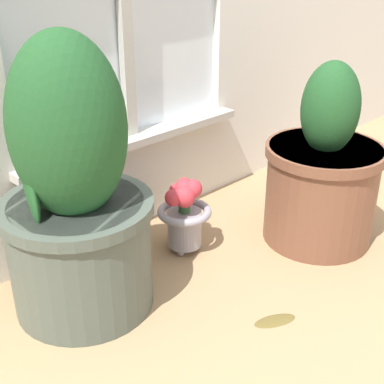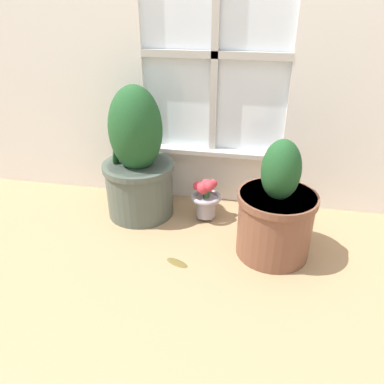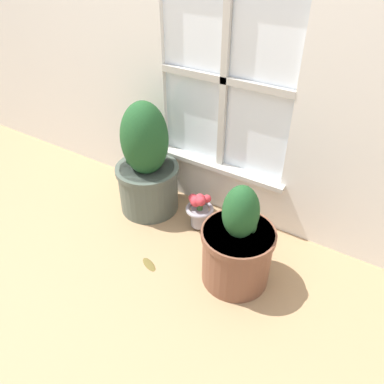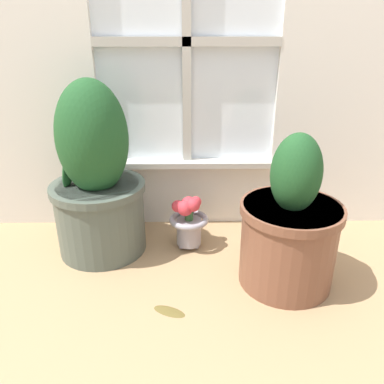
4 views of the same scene
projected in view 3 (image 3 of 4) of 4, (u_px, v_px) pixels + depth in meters
The scene contains 5 objects.
ground_plane at pixel (162, 265), 1.92m from camera, with size 10.00×10.00×0.00m, color tan.
potted_plant_left at pixel (147, 166), 2.14m from camera, with size 0.37×0.37×0.69m.
potted_plant_right at pixel (237, 246), 1.74m from camera, with size 0.34×0.34×0.55m.
flower_vase at pixel (199, 209), 2.09m from camera, with size 0.16×0.16×0.23m.
fallen_leaf at pixel (149, 264), 1.92m from camera, with size 0.12×0.09×0.01m.
Camera 3 is at (0.83, -1.04, 1.44)m, focal length 35.00 mm.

